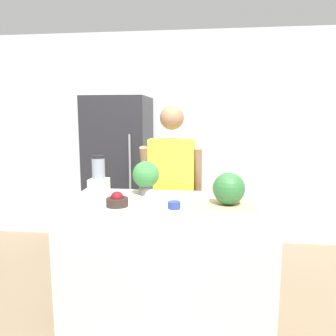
# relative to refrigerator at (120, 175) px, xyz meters

# --- Properties ---
(wall_back) EXTENTS (8.00, 0.06, 2.60)m
(wall_back) POSITION_rel_refrigerator_xyz_m (0.72, 0.40, 0.40)
(wall_back) COLOR silver
(wall_back) RESTS_ON ground_plane
(counter_island) EXTENTS (1.55, 0.75, 0.94)m
(counter_island) POSITION_rel_refrigerator_xyz_m (0.72, -1.31, -0.43)
(counter_island) COLOR beige
(counter_island) RESTS_ON ground_plane
(refrigerator) EXTENTS (0.70, 0.72, 1.80)m
(refrigerator) POSITION_rel_refrigerator_xyz_m (0.00, 0.00, 0.00)
(refrigerator) COLOR #232328
(refrigerator) RESTS_ON ground_plane
(person) EXTENTS (0.56, 0.27, 1.68)m
(person) POSITION_rel_refrigerator_xyz_m (0.70, -0.75, -0.04)
(person) COLOR #4C608C
(person) RESTS_ON ground_plane
(cutting_board) EXTENTS (0.42, 0.28, 0.01)m
(cutting_board) POSITION_rel_refrigerator_xyz_m (1.17, -1.39, 0.05)
(cutting_board) COLOR tan
(cutting_board) RESTS_ON counter_island
(watermelon) EXTENTS (0.23, 0.23, 0.23)m
(watermelon) POSITION_rel_refrigerator_xyz_m (1.18, -1.40, 0.17)
(watermelon) COLOR #2D6B33
(watermelon) RESTS_ON cutting_board
(bowl_cherries) EXTENTS (0.16, 0.16, 0.11)m
(bowl_cherries) POSITION_rel_refrigerator_xyz_m (0.38, -1.49, 0.08)
(bowl_cherries) COLOR #2D231E
(bowl_cherries) RESTS_ON counter_island
(bowl_cream) EXTENTS (0.16, 0.16, 0.13)m
(bowl_cream) POSITION_rel_refrigerator_xyz_m (0.64, -1.48, 0.09)
(bowl_cream) COLOR beige
(bowl_cream) RESTS_ON counter_island
(bowl_small_blue) EXTENTS (0.09, 0.09, 0.05)m
(bowl_small_blue) POSITION_rel_refrigerator_xyz_m (0.79, -1.50, 0.07)
(bowl_small_blue) COLOR navy
(bowl_small_blue) RESTS_ON counter_island
(blender) EXTENTS (0.15, 0.15, 0.32)m
(blender) POSITION_rel_refrigerator_xyz_m (0.12, -1.10, 0.17)
(blender) COLOR silver
(blender) RESTS_ON counter_island
(potted_plant) EXTENTS (0.22, 0.22, 0.28)m
(potted_plant) POSITION_rel_refrigerator_xyz_m (0.52, -1.12, 0.20)
(potted_plant) COLOR #514C47
(potted_plant) RESTS_ON counter_island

